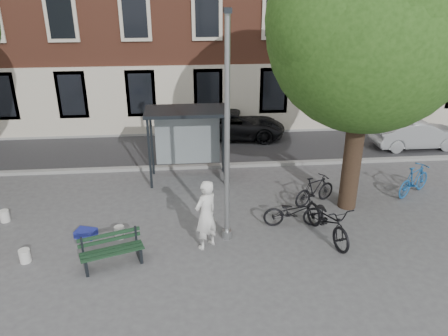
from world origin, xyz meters
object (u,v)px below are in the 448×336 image
lamppost (227,145)px  car_silver (417,134)px  bike_d (315,190)px  bus_shelter (198,128)px  bench (112,252)px  notice_sign (352,153)px  painter (206,215)px  bike_a (293,212)px  car_dark (236,124)px  bike_c (328,220)px  bike_b (414,180)px

lamppost → car_silver: size_ratio=1.63×
bike_d → bus_shelter: bearing=30.1°
bench → notice_sign: 8.10m
lamppost → bench: bearing=-162.2°
bus_shelter → painter: (0.01, -4.49, -0.93)m
bench → car_silver: 13.88m
bus_shelter → notice_sign: size_ratio=1.40×
bench → bike_d: 6.62m
bench → bike_a: 5.22m
car_dark → notice_sign: notice_sign is taller
lamppost → car_silver: (8.76, 6.38, -2.17)m
lamppost → bus_shelter: lamppost is taller
bike_a → bike_c: size_ratio=0.81×
notice_sign → painter: bearing=-158.7°
bike_d → car_silver: 7.37m
painter → bike_c: size_ratio=0.91×
bike_c → car_dark: (-1.58, 8.65, 0.05)m
bike_c → car_silver: size_ratio=0.58×
bike_d → car_dark: (-1.81, 6.63, 0.14)m
bike_c → notice_sign: bearing=45.4°
painter → bus_shelter: bearing=-129.7°
car_silver → bus_shelter: bearing=102.5°
bus_shelter → painter: bus_shelter is taller
bike_c → car_dark: size_ratio=0.49×
car_dark → lamppost: bearing=179.2°
bus_shelter → bench: size_ratio=1.73×
bike_d → notice_sign: (1.29, 0.55, 1.01)m
bus_shelter → car_silver: size_ratio=0.76×
bike_c → car_dark: car_dark is taller
car_silver → painter: bearing=124.7°
bike_b → notice_sign: (-2.20, 0.19, 0.97)m
bench → bike_d: bearing=5.8°
bench → notice_sign: size_ratio=0.81×
lamppost → bike_d: bearing=30.6°
painter → car_dark: (1.79, 8.79, -0.37)m
bike_d → car_dark: 6.87m
painter → bike_c: painter is taller
bench → car_dark: bearing=47.1°
lamppost → notice_sign: (4.30, 2.32, -1.29)m
bike_c → notice_sign: size_ratio=1.07×
car_dark → notice_sign: bearing=-145.7°
bike_a → bike_c: (0.78, -0.73, 0.11)m
bench → bike_c: size_ratio=0.76×
lamppost → bike_c: (2.78, -0.25, -2.21)m
lamppost → bike_a: size_ratio=3.47×
bike_c → car_silver: car_silver is taller
lamppost → notice_sign: size_ratio=3.01×
bike_c → painter: bearing=168.2°
car_dark → notice_sign: size_ratio=2.20×
bus_shelter → car_silver: bearing=13.7°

